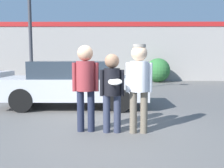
# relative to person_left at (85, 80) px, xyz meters

# --- Properties ---
(ground_plane) EXTENTS (56.00, 56.00, 0.00)m
(ground_plane) POSITION_rel_person_left_xyz_m (0.41, -0.05, -1.10)
(ground_plane) COLOR #5B5956
(storefront_building) EXTENTS (24.00, 0.22, 3.86)m
(storefront_building) POSITION_rel_person_left_xyz_m (0.41, 11.47, 0.86)
(storefront_building) COLOR gray
(storefront_building) RESTS_ON ground
(person_left) EXTENTS (0.55, 0.38, 1.81)m
(person_left) POSITION_rel_person_left_xyz_m (0.00, 0.00, 0.00)
(person_left) COLOR #1E2338
(person_left) RESTS_ON ground
(person_middle_with_frisbee) EXTENTS (0.50, 0.54, 1.63)m
(person_middle_with_frisbee) POSITION_rel_person_left_xyz_m (0.55, -0.08, -0.14)
(person_middle_with_frisbee) COLOR #2D3347
(person_middle_with_frisbee) RESTS_ON ground
(person_right) EXTENTS (0.54, 0.37, 1.82)m
(person_right) POSITION_rel_person_left_xyz_m (1.10, -0.10, 0.01)
(person_right) COLOR #665B4C
(person_right) RESTS_ON ground
(parked_car_near) EXTENTS (4.50, 1.79, 1.44)m
(parked_car_near) POSITION_rel_person_left_xyz_m (-0.67, 2.62, -0.36)
(parked_car_near) COLOR #B7BABF
(parked_car_near) RESTS_ON ground
(shrub) EXTENTS (1.51, 1.51, 1.51)m
(shrub) POSITION_rel_person_left_xyz_m (3.37, 10.53, -0.35)
(shrub) COLOR #2D6B33
(shrub) RESTS_ON ground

